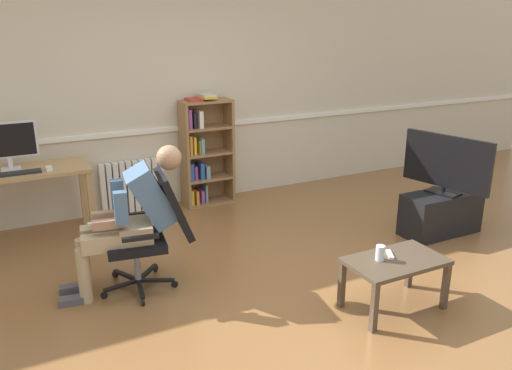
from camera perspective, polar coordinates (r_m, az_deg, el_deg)
ground_plane at (r=4.27m, az=3.47°, el=-12.44°), size 18.00×18.00×0.00m
back_wall at (r=6.17m, az=-9.01°, el=10.16°), size 12.00×0.13×2.70m
computer_desk at (r=5.52m, az=-24.35°, el=0.36°), size 1.26×0.57×0.76m
imac_monitor at (r=5.51m, az=-25.69°, el=4.26°), size 0.54×0.14×0.46m
keyboard at (r=5.36m, az=-24.43°, el=1.24°), size 0.36×0.12×0.02m
computer_mouse at (r=5.39m, az=-21.82°, el=1.72°), size 0.06×0.10×0.03m
bookshelf at (r=6.19m, az=-5.78°, el=3.59°), size 0.60×0.29×1.33m
radiator at (r=6.14m, az=-13.38°, el=-0.15°), size 0.73×0.08×0.61m
office_chair at (r=4.33m, az=-11.26°, el=-4.57°), size 0.81×0.62×0.98m
person_seated at (r=4.27m, az=-13.57°, el=-3.32°), size 1.05×0.45×1.20m
tv_stand at (r=5.72m, az=19.63°, el=-2.95°), size 0.84×0.37×0.44m
tv_screen at (r=5.56m, az=20.21°, el=2.26°), size 0.27×0.92×0.60m
coffee_table at (r=4.13m, az=15.06°, el=-8.64°), size 0.75×0.45×0.41m
drinking_glass at (r=4.04m, az=13.50°, el=-7.28°), size 0.07×0.07×0.12m
spare_remote at (r=4.15m, az=14.52°, el=-7.41°), size 0.10×0.15×0.02m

